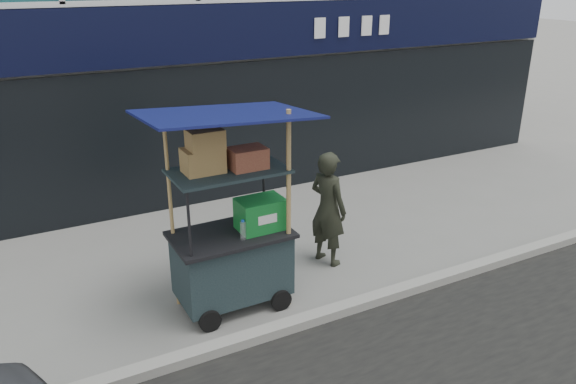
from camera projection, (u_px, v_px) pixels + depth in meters
ground at (321, 309)px, 6.83m from camera, size 80.00×80.00×0.00m
curb at (329, 313)px, 6.65m from camera, size 80.00×0.18×0.12m
vendor_cart at (233, 240)px, 6.63m from camera, size 1.86×1.32×2.50m
vendor_man at (328, 208)px, 7.67m from camera, size 0.55×0.68×1.62m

